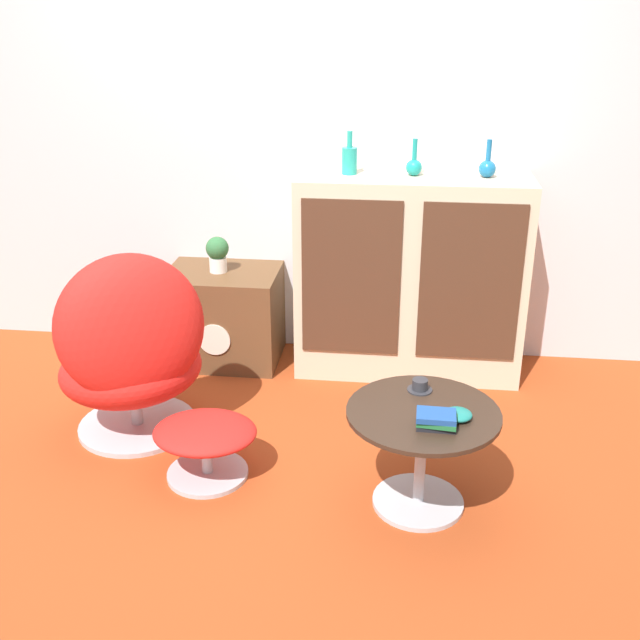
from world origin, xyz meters
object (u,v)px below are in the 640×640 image
object	(u,v)px
egg_chair	(131,351)
bowl	(458,414)
tv_console	(224,316)
vase_inner_right	(487,167)
book_stack	(436,420)
coffee_table	(422,442)
vase_leftmost	(349,159)
potted_plant	(217,253)
teacup	(420,386)
ottoman	(205,438)
sideboard	(410,276)
vase_inner_left	(414,166)

from	to	relation	value
egg_chair	bowl	bearing A→B (deg)	-16.95
tv_console	vase_inner_right	distance (m)	1.62
book_stack	bowl	xyz separation A→B (m)	(0.08, 0.07, -0.01)
coffee_table	egg_chair	bearing A→B (deg)	163.25
egg_chair	vase_leftmost	bearing A→B (deg)	43.23
egg_chair	vase_leftmost	size ratio (longest dim) A/B	4.26
tv_console	egg_chair	world-z (taller)	egg_chair
egg_chair	book_stack	size ratio (longest dim) A/B	5.91
potted_plant	teacup	xyz separation A→B (m)	(1.09, -1.07, -0.18)
vase_leftmost	book_stack	xyz separation A→B (m)	(0.44, -1.36, -0.68)
ottoman	sideboard	bearing A→B (deg)	54.01
potted_plant	bowl	distance (m)	1.78
teacup	bowl	xyz separation A→B (m)	(0.14, -0.21, -0.00)
ottoman	vase_inner_right	bearing A→B (deg)	44.06
coffee_table	vase_inner_left	distance (m)	1.50
teacup	book_stack	xyz separation A→B (m)	(0.06, -0.28, 0.01)
ottoman	egg_chair	bearing A→B (deg)	143.67
egg_chair	sideboard	bearing A→B (deg)	34.45
vase_leftmost	book_stack	distance (m)	1.58
egg_chair	ottoman	world-z (taller)	egg_chair
sideboard	tv_console	bearing A→B (deg)	-179.70
sideboard	potted_plant	xyz separation A→B (m)	(-1.04, -0.00, 0.09)
bowl	teacup	bearing A→B (deg)	124.18
tv_console	ottoman	size ratio (longest dim) A/B	1.40
tv_console	ottoman	world-z (taller)	tv_console
tv_console	potted_plant	size ratio (longest dim) A/B	3.14
sideboard	vase_inner_right	bearing A→B (deg)	0.62
egg_chair	teacup	distance (m)	1.31
vase_inner_right	tv_console	bearing A→B (deg)	-179.62
bowl	vase_leftmost	bearing A→B (deg)	112.11
bowl	potted_plant	bearing A→B (deg)	133.88
book_stack	vase_leftmost	bearing A→B (deg)	108.00
teacup	bowl	distance (m)	0.25
vase_leftmost	potted_plant	distance (m)	0.88
book_stack	vase_inner_right	bearing A→B (deg)	79.74
coffee_table	potted_plant	xyz separation A→B (m)	(-1.10, 1.24, 0.34)
vase_leftmost	vase_inner_right	size ratio (longest dim) A/B	1.15
ottoman	vase_inner_right	distance (m)	1.90
coffee_table	bowl	size ratio (longest dim) A/B	5.56
vase_inner_left	bowl	size ratio (longest dim) A/B	1.71
tv_console	teacup	world-z (taller)	tv_console
sideboard	ottoman	size ratio (longest dim) A/B	2.70
coffee_table	book_stack	size ratio (longest dim) A/B	3.85
vase_inner_right	potted_plant	xyz separation A→B (m)	(-1.39, -0.01, -0.49)
vase_inner_right	bowl	distance (m)	1.46
vase_inner_right	potted_plant	distance (m)	1.48
egg_chair	potted_plant	bearing A→B (deg)	76.70
vase_leftmost	vase_inner_right	distance (m)	0.69
ottoman	bowl	distance (m)	1.07
egg_chair	vase_inner_left	world-z (taller)	vase_inner_left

